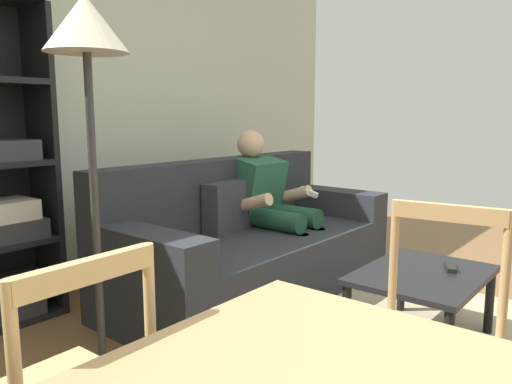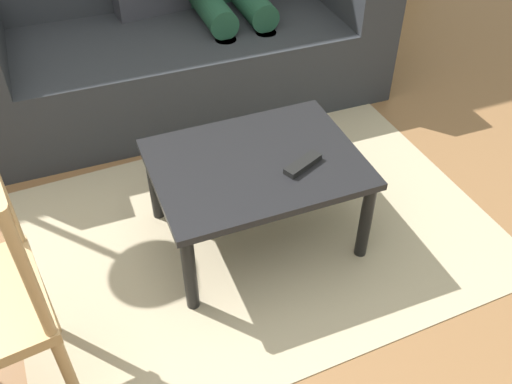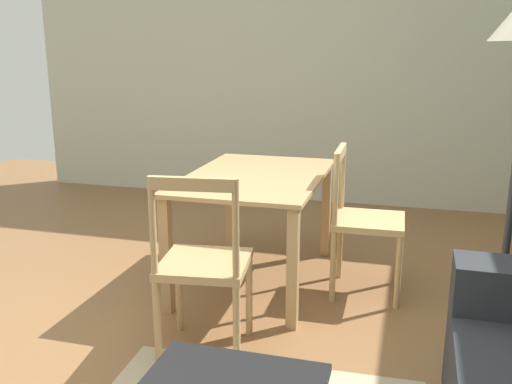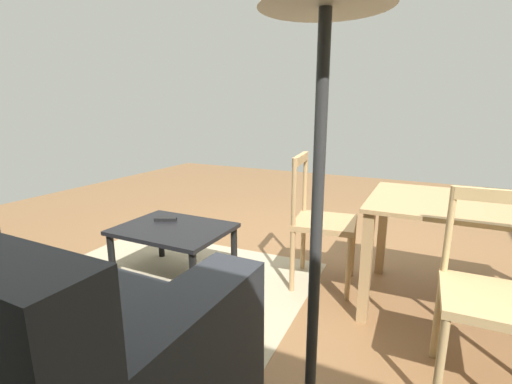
{
  "view_description": "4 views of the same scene",
  "coord_description": "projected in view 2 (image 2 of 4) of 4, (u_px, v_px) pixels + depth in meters",
  "views": [
    {
      "loc": [
        -1.77,
        -0.43,
        1.26
      ],
      "look_at": [
        0.84,
        1.7,
        0.73
      ],
      "focal_mm": 34.59,
      "sensor_mm": 36.0,
      "label": 1
    },
    {
      "loc": [
        0.2,
        -1.09,
        1.78
      ],
      "look_at": [
        0.83,
        0.5,
        0.24
      ],
      "focal_mm": 39.89,
      "sensor_mm": 36.0,
      "label": 2
    },
    {
      "loc": [
        2.23,
        1.03,
        1.5
      ],
      "look_at": [
        -1.14,
        0.09,
        0.6
      ],
      "focal_mm": 39.71,
      "sensor_mm": 36.0,
      "label": 3
    },
    {
      "loc": [
        -0.83,
        2.49,
        1.27
      ],
      "look_at": [
        -0.15,
        1.1,
        0.9
      ],
      "focal_mm": 25.18,
      "sensor_mm": 36.0,
      "label": 4
    }
  ],
  "objects": [
    {
      "name": "area_rug",
      "position": [
        256.0,
        233.0,
        2.46
      ],
      "size": [
        2.05,
        1.48,
        0.01
      ],
      "primitive_type": "cube",
      "rotation": [
        0.0,
        0.0,
        0.04
      ],
      "color": "tan",
      "rests_on": "ground_plane"
    },
    {
      "name": "coffee_table",
      "position": [
        256.0,
        172.0,
        2.23
      ],
      "size": [
        0.81,
        0.61,
        0.41
      ],
      "color": "black",
      "rests_on": "ground_plane"
    },
    {
      "name": "couch",
      "position": [
        174.0,
        37.0,
        3.12
      ],
      "size": [
        2.19,
        0.97,
        0.94
      ],
      "color": "#282B30",
      "rests_on": "ground_plane"
    },
    {
      "name": "tv_remote",
      "position": [
        303.0,
        164.0,
        2.16
      ],
      "size": [
        0.18,
        0.12,
        0.02
      ],
      "primitive_type": "cube",
      "rotation": [
        0.0,
        0.0,
        2.0
      ],
      "color": "black",
      "rests_on": "coffee_table"
    }
  ]
}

